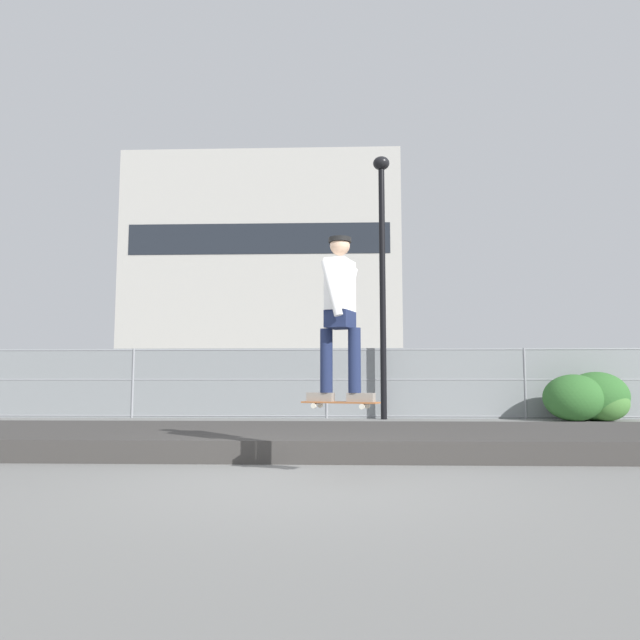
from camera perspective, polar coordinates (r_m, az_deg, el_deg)
The scene contains 13 objects.
ground_plane at distance 6.01m, azimuth -1.74°, elevation -15.37°, with size 120.00×120.00×0.00m, color slate.
gravel_berm at distance 8.98m, azimuth -0.44°, elevation -11.29°, with size 17.19×3.51×0.28m, color #3D3A38.
skateboard at distance 6.16m, azimuth 1.97°, elevation -7.93°, with size 0.82×0.46×0.07m.
skater at distance 6.20m, azimuth 1.94°, elevation 1.31°, with size 0.71×0.62×1.73m.
chain_fence at distance 15.83m, azimuth 0.64°, elevation -6.04°, with size 20.85×0.06×1.85m.
street_lamp at distance 15.90m, azimuth 5.98°, elevation 6.32°, with size 0.44×0.44×6.98m.
parked_car_near at distance 19.36m, azimuth -10.09°, elevation -6.18°, with size 4.55×2.27×1.66m.
parked_car_mid at distance 18.92m, azimuth 10.17°, elevation -6.19°, with size 4.41×1.97×1.66m.
parked_car_far at distance 20.87m, azimuth 24.88°, elevation -5.70°, with size 4.41×1.96×1.66m.
library_building at distance 53.30m, azimuth -5.14°, elevation 3.89°, with size 22.97×10.87×19.89m.
shrub_left at distance 15.97m, azimuth 23.14°, elevation -6.86°, with size 1.48×1.21×1.15m.
shrub_center at distance 16.43m, azimuth 24.98°, elevation -6.63°, with size 1.57×1.28×1.21m.
shrub_right at distance 16.35m, azimuth 25.69°, elevation -7.20°, with size 1.13×0.92×0.87m.
Camera 1 is at (0.39, -5.91, 1.00)m, focal length 33.42 mm.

